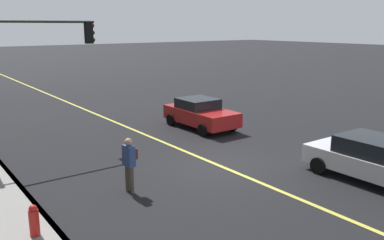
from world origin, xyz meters
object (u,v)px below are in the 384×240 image
Objects in this scene: car_white at (374,159)px; pedestrian_with_backpack at (129,161)px; car_red at (200,113)px; fire_hydrant at (34,223)px; traffic_light_mast at (27,58)px.

pedestrian_with_backpack is (3.95, 6.99, 0.26)m from car_white.
car_white is at bearing -119.46° from pedestrian_with_backpack.
car_red is 8.57m from pedestrian_with_backpack.
fire_hydrant is at bearing 111.78° from pedestrian_with_backpack.
car_red is 0.95× the size of car_white.
fire_hydrant is (2.65, 10.26, -0.31)m from car_white.
car_red reaches higher than fire_hydrant.
car_white is at bearing -140.87° from traffic_light_mast.
pedestrian_with_backpack is at bearing 60.54° from car_white.
car_red is at bearing -56.88° from fire_hydrant.
pedestrian_with_backpack is 0.32× the size of traffic_light_mast.
car_white is 10.60m from fire_hydrant.
traffic_light_mast reaches higher than fire_hydrant.
car_white is 4.64× the size of fire_hydrant.
pedestrian_with_backpack reaches higher than fire_hydrant.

